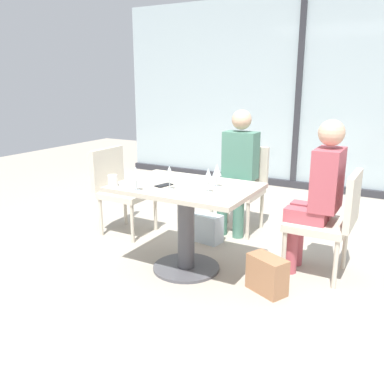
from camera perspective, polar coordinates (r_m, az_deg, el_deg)
ground_plane at (r=3.56m, az=-0.80°, el=-10.51°), size 12.00×12.00×0.00m
window_wall_backdrop at (r=6.20m, az=14.43°, el=11.61°), size 5.73×0.10×2.70m
dining_table_main at (r=3.37m, az=-0.83°, el=-2.58°), size 1.11×0.78×0.73m
chair_far_right at (r=3.45m, az=18.54°, el=-3.34°), size 0.50×0.46×0.87m
chair_near_window at (r=4.39m, az=6.83°, el=1.24°), size 0.46×0.51×0.87m
chair_far_left at (r=4.32m, az=-9.92°, el=0.90°), size 0.50×0.46×0.87m
person_far_right at (r=3.41m, az=17.03°, el=0.15°), size 0.39×0.34×1.26m
person_near_window at (r=4.25m, az=6.35°, el=3.60°), size 0.34×0.39×1.26m
wine_glass_0 at (r=3.15m, az=-7.73°, el=2.51°), size 0.07×0.07×0.18m
wine_glass_1 at (r=3.24m, az=3.46°, el=2.98°), size 0.07×0.07×0.18m
wine_glass_2 at (r=3.07m, az=2.26°, el=2.33°), size 0.07×0.07×0.18m
wine_glass_3 at (r=3.16m, az=-3.13°, el=2.69°), size 0.07×0.07×0.18m
coffee_cup at (r=3.33m, az=-10.86°, el=1.56°), size 0.08×0.08×0.09m
cell_phone_on_table at (r=3.30m, az=-3.89°, el=0.94°), size 0.10×0.16×0.01m
handbag_0 at (r=3.20m, az=10.29°, el=-11.11°), size 0.34×0.27×0.28m
handbag_1 at (r=4.08m, az=2.03°, el=-4.96°), size 0.32×0.20×0.28m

